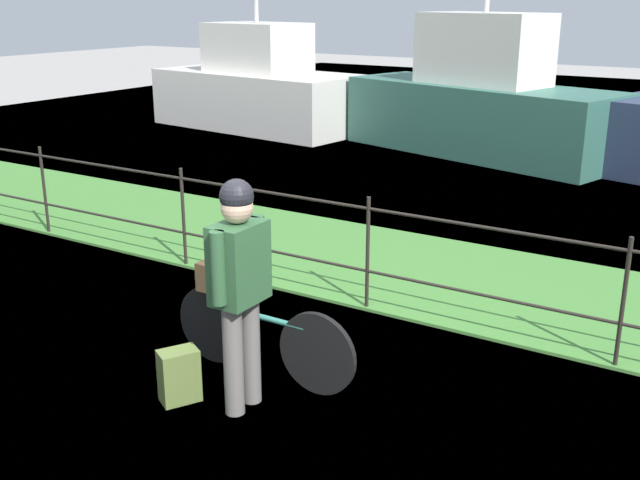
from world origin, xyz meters
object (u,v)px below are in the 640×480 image
moored_boat_near (480,103)px  terrier_dog (224,254)px  bicycle_main (261,335)px  moored_boat_far (258,89)px  wooden_crate (222,276)px  backpack_on_paving (179,376)px  cyclist_person (239,276)px

moored_boat_near → terrier_dog: bearing=-81.3°
bicycle_main → moored_boat_far: 11.67m
wooden_crate → terrier_dog: size_ratio=1.05×
backpack_on_paving → moored_boat_far: (-6.66, 10.00, 0.65)m
terrier_dog → backpack_on_paving: 0.97m
bicycle_main → moored_boat_far: moored_boat_far is taller
backpack_on_paving → cyclist_person: bearing=141.0°
terrier_dog → backpack_on_paving: size_ratio=0.79×
wooden_crate → moored_boat_far: size_ratio=0.07×
backpack_on_paving → bicycle_main: bearing=-174.5°
wooden_crate → moored_boat_near: bearing=98.5°
cyclist_person → bicycle_main: bearing=110.7°
cyclist_person → moored_boat_near: (-1.90, 9.64, -0.06)m
bicycle_main → moored_boat_far: bearing=126.5°
moored_boat_near → moored_boat_far: 5.20m
wooden_crate → terrier_dog: terrier_dog is taller
backpack_on_paving → moored_boat_far: moored_boat_far is taller
moored_boat_far → moored_boat_near: bearing=-2.0°
moored_boat_far → terrier_dog: bearing=-54.8°
moored_boat_far → cyclist_person: bearing=-54.1°
backpack_on_paving → moored_boat_near: 9.95m
terrier_dog → cyclist_person: 0.68m
cyclist_person → moored_boat_near: bearing=101.2°
bicycle_main → cyclist_person: cyclist_person is taller
moored_boat_near → moored_boat_far: (-5.20, 0.18, -0.09)m
backpack_on_paving → moored_boat_near: size_ratio=0.07×
wooden_crate → moored_boat_far: 11.45m
wooden_crate → backpack_on_paving: wooden_crate is taller
terrier_dog → moored_boat_near: (-1.40, 9.19, -0.00)m
moored_boat_near → moored_boat_far: moored_boat_near is taller
bicycle_main → wooden_crate: bearing=-179.9°
moored_boat_far → bicycle_main: bearing=-53.5°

